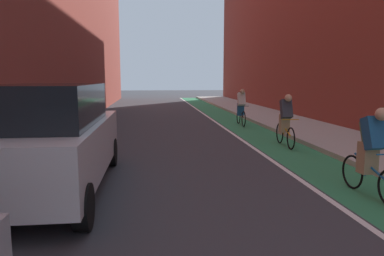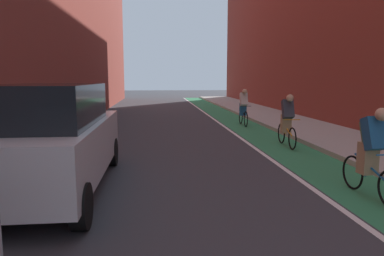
{
  "view_description": "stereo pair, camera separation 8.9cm",
  "coord_description": "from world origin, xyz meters",
  "px_view_note": "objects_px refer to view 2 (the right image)",
  "views": [
    {
      "loc": [
        -0.92,
        3.93,
        2.09
      ],
      "look_at": [
        -0.08,
        11.35,
        1.04
      ],
      "focal_mm": 33.3,
      "sensor_mm": 36.0,
      "label": 1
    },
    {
      "loc": [
        -0.84,
        3.92,
        2.09
      ],
      "look_at": [
        -0.08,
        11.35,
        1.04
      ],
      "focal_mm": 33.3,
      "sensor_mm": 36.0,
      "label": 2
    }
  ],
  "objects_px": {
    "parked_suv_white": "(50,137)",
    "cyclist_trailing": "(287,120)",
    "cyclist_far": "(243,107)",
    "cyclist_mid": "(372,151)"
  },
  "relations": [
    {
      "from": "parked_suv_white",
      "to": "cyclist_mid",
      "type": "height_order",
      "value": "parked_suv_white"
    },
    {
      "from": "parked_suv_white",
      "to": "cyclist_far",
      "type": "xyz_separation_m",
      "value": [
        5.77,
        8.84,
        -0.21
      ]
    },
    {
      "from": "cyclist_mid",
      "to": "cyclist_far",
      "type": "relative_size",
      "value": 0.98
    },
    {
      "from": "parked_suv_white",
      "to": "cyclist_trailing",
      "type": "distance_m",
      "value": 7.04
    },
    {
      "from": "parked_suv_white",
      "to": "cyclist_mid",
      "type": "xyz_separation_m",
      "value": [
        5.62,
        -0.92,
        -0.17
      ]
    },
    {
      "from": "cyclist_mid",
      "to": "cyclist_trailing",
      "type": "height_order",
      "value": "cyclist_trailing"
    },
    {
      "from": "cyclist_mid",
      "to": "cyclist_trailing",
      "type": "bearing_deg",
      "value": 86.61
    },
    {
      "from": "parked_suv_white",
      "to": "cyclist_mid",
      "type": "bearing_deg",
      "value": -9.26
    },
    {
      "from": "cyclist_far",
      "to": "cyclist_trailing",
      "type": "bearing_deg",
      "value": -88.6
    },
    {
      "from": "cyclist_mid",
      "to": "cyclist_trailing",
      "type": "xyz_separation_m",
      "value": [
        0.28,
        4.76,
        -0.04
      ]
    }
  ]
}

